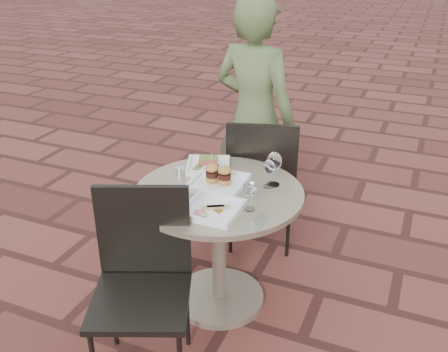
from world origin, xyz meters
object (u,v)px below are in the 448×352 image
at_px(diner, 254,118).
at_px(plate_tuna, 212,209).
at_px(chair_far, 262,174).
at_px(cafe_table, 219,230).
at_px(plate_sliders, 218,180).
at_px(plate_salmon, 208,165).
at_px(chair_near, 142,269).

distance_m(diner, plate_tuna, 1.16).
relative_size(chair_far, plate_tuna, 3.51).
xyz_separation_m(cafe_table, chair_far, (0.03, 0.63, 0.07)).
xyz_separation_m(diner, plate_sliders, (0.11, -0.87, -0.06)).
distance_m(cafe_table, plate_salmon, 0.39).
bearing_deg(cafe_table, plate_tuna, -74.22).
relative_size(chair_near, plate_tuna, 3.51).
height_order(cafe_table, plate_salmon, plate_salmon).
bearing_deg(diner, cafe_table, 108.95).
relative_size(cafe_table, plate_tuna, 3.40).
bearing_deg(plate_sliders, chair_far, 84.60).
xyz_separation_m(chair_far, plate_tuna, (0.03, -0.85, 0.20)).
relative_size(cafe_table, chair_near, 0.97).
height_order(plate_salmon, plate_sliders, plate_sliders).
bearing_deg(diner, chair_far, 130.03).
distance_m(chair_near, plate_sliders, 0.65).
bearing_deg(plate_sliders, plate_tuna, -72.12).
relative_size(chair_far, plate_sliders, 3.21).
relative_size(diner, plate_sliders, 5.66).
height_order(chair_far, diner, diner).
xyz_separation_m(chair_near, diner, (0.01, 1.47, 0.27)).
xyz_separation_m(chair_near, plate_sliders, (0.12, 0.60, 0.22)).
distance_m(chair_far, diner, 0.43).
height_order(plate_sliders, plate_tuna, plate_sliders).
bearing_deg(cafe_table, plate_sliders, 115.96).
height_order(cafe_table, chair_far, chair_far).
relative_size(diner, plate_salmon, 5.22).
bearing_deg(plate_tuna, cafe_table, 105.78).
bearing_deg(plate_tuna, plate_salmon, 117.01).
distance_m(plate_salmon, plate_sliders, 0.23).
bearing_deg(diner, plate_salmon, 97.72).
bearing_deg(plate_sliders, cafe_table, -64.04).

